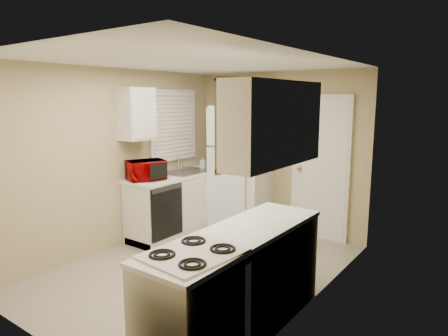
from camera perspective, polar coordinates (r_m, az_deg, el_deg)
The scene contains 19 objects.
floor at distance 4.93m, azimuth -3.54°, elevation -14.13°, with size 3.80×3.80×0.00m, color #AFA696.
ceiling at distance 4.52m, azimuth -3.87°, elevation 14.91°, with size 3.80×3.80×0.00m, color white.
wall_left at distance 5.56m, azimuth -14.86°, elevation 1.25°, with size 3.80×3.80×0.00m, color tan.
wall_right at distance 3.84m, azimuth 12.57°, elevation -2.42°, with size 3.80×3.80×0.00m, color tan.
wall_back at distance 6.13m, azimuth 7.74°, elevation 2.28°, with size 2.80×2.80×0.00m, color tan.
wall_front at distance 3.37m, azimuth -24.89°, elevation -4.83°, with size 2.80×2.80×0.00m, color tan.
left_counter at distance 6.10m, azimuth -6.16°, elevation -4.91°, with size 0.60×1.80×0.90m, color silver.
dishwasher at distance 5.48m, azimuth -8.15°, elevation -6.24°, with size 0.03×0.58×0.72m, color black.
sink at distance 6.12m, azimuth -5.29°, elevation -0.92°, with size 0.54×0.74×0.16m, color gray.
microwave at distance 5.56m, azimuth -11.10°, elevation -0.16°, with size 0.27×0.49×0.33m, color #900001.
soap_bottle at distance 6.47m, azimuth -3.01°, elevation 0.95°, with size 0.08×0.08×0.18m, color white.
window_blinds at distance 6.20m, azimuth -7.21°, elevation 6.09°, with size 0.10×0.98×1.08m, color silver.
upper_cabinet_left at distance 5.53m, azimuth -12.36°, elevation 7.56°, with size 0.30×0.45×0.70m, color silver.
refrigerator at distance 6.12m, azimuth 2.73°, elevation -0.02°, with size 0.78×0.76×1.90m, color white.
cabinet_over_fridge at distance 6.15m, azimuth 3.92°, elevation 9.84°, with size 0.70×0.30×0.40m, color silver.
interior_door at distance 5.83m, azimuth 13.57°, elevation -0.10°, with size 0.86×0.06×2.08m, color white.
right_counter at distance 3.55m, azimuth 2.05°, elevation -16.03°, with size 0.60×2.00×0.90m, color silver.
stove at distance 3.16m, azimuth -4.32°, elevation -20.48°, with size 0.55×0.67×0.82m, color white.
upper_cabinet_right at distance 3.38m, azimuth 7.18°, elevation 6.36°, with size 0.30×1.20×0.70m, color silver.
Camera 1 is at (2.89, -3.45, 2.00)m, focal length 32.00 mm.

